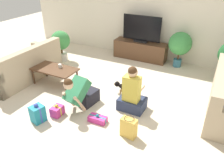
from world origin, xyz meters
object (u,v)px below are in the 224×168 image
person_kneeling (81,93)px  gift_bag_a (129,128)px  tv (142,30)px  mug (60,66)px  potted_plant_back_right (180,44)px  sofa_left (23,67)px  coffee_table (54,70)px  gift_box_c (98,119)px  gift_box_a (38,114)px  gift_box_b (57,111)px  person_sitting (132,95)px  dog (124,87)px  potted_plant_corner_left (61,42)px  tv_console (140,50)px

person_kneeling → gift_bag_a: bearing=-8.2°
tv → person_kneeling: size_ratio=1.37×
tv → mug: (-1.15, -2.33, -0.41)m
tv → person_kneeling: tv is taller
potted_plant_back_right → tv: bearing=177.5°
sofa_left → coffee_table: sofa_left is taller
gift_box_c → mug: (-1.52, 0.88, 0.41)m
sofa_left → gift_box_a: (1.57, -1.16, -0.12)m
coffee_table → gift_box_b: (0.83, -0.96, -0.28)m
potted_plant_back_right → gift_box_a: size_ratio=2.53×
person_sitting → gift_box_a: person_sitting is taller
gift_box_a → mug: bearing=111.3°
gift_bag_a → mug: bearing=156.0°
potted_plant_back_right → person_sitting: potted_plant_back_right is taller
tv → person_kneeling: (-0.14, -2.97, -0.54)m
tv → dog: size_ratio=2.17×
tv → gift_box_c: size_ratio=3.30×
gift_box_a → gift_box_c: (0.99, 0.49, -0.11)m
mug → gift_box_c: bearing=-30.0°
coffee_table → gift_box_c: bearing=-25.5°
sofa_left → potted_plant_back_right: 4.17m
coffee_table → potted_plant_corner_left: potted_plant_corner_left is taller
coffee_table → potted_plant_back_right: bearing=44.9°
person_sitting → mug: person_sitting is taller
person_sitting → gift_bag_a: (0.26, -0.75, -0.16)m
person_kneeling → dog: bearing=66.5°
sofa_left → potted_plant_back_right: (3.32, 2.49, 0.36)m
potted_plant_corner_left → gift_box_a: bearing=-60.6°
tv_console → person_kneeling: (-0.14, -2.97, 0.07)m
dog → gift_bag_a: gift_bag_a is taller
potted_plant_corner_left → sofa_left: bearing=-96.0°
tv_console → sofa_left: bearing=-130.7°
gift_bag_a → dog: bearing=117.5°
person_kneeling → gift_box_c: (0.51, -0.24, -0.28)m
potted_plant_corner_left → potted_plant_back_right: potted_plant_back_right is taller
tv_console → dog: size_ratio=3.03×
sofa_left → potted_plant_back_right: size_ratio=2.05×
potted_plant_back_right → gift_bag_a: potted_plant_back_right is taller
tv_console → tv: (0.00, 0.00, 0.61)m
person_kneeling → dog: (0.54, 0.89, -0.17)m
gift_bag_a → mug: (-2.19, 0.98, 0.28)m
gift_box_a → coffee_table: bearing=116.7°
sofa_left → gift_box_c: 2.66m
gift_box_c → mug: mug is taller
potted_plant_corner_left → gift_bag_a: 3.77m
potted_plant_corner_left → tv: bearing=30.0°
coffee_table → tv: 2.78m
potted_plant_back_right → gift_box_c: (-0.77, -3.16, -0.59)m
sofa_left → potted_plant_corner_left: bearing=174.0°
sofa_left → mug: bearing=101.1°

